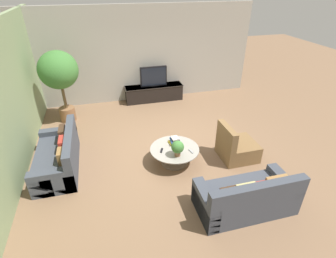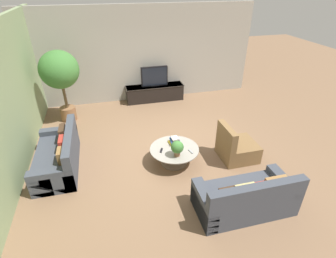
# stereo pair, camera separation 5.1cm
# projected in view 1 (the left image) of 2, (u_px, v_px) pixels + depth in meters

# --- Properties ---
(ground_plane) EXTENTS (24.00, 24.00, 0.00)m
(ground_plane) POSITION_uv_depth(u_px,v_px,m) (168.00, 148.00, 6.49)
(ground_plane) COLOR brown
(back_wall_stone) EXTENTS (7.40, 0.12, 3.00)m
(back_wall_stone) POSITION_uv_depth(u_px,v_px,m) (142.00, 54.00, 8.45)
(back_wall_stone) COLOR #A39E93
(back_wall_stone) RESTS_ON ground
(side_wall_left) EXTENTS (0.12, 7.40, 3.00)m
(side_wall_left) POSITION_uv_depth(u_px,v_px,m) (7.00, 104.00, 5.17)
(side_wall_left) COLOR gray
(side_wall_left) RESTS_ON ground
(media_console) EXTENTS (1.93, 0.50, 0.52)m
(media_console) POSITION_uv_depth(u_px,v_px,m) (154.00, 93.00, 8.87)
(media_console) COLOR black
(media_console) RESTS_ON ground
(television) EXTENTS (0.88, 0.13, 0.65)m
(television) POSITION_uv_depth(u_px,v_px,m) (154.00, 76.00, 8.58)
(television) COLOR black
(television) RESTS_ON media_console
(coffee_table) EXTENTS (1.09, 1.09, 0.39)m
(coffee_table) POSITION_uv_depth(u_px,v_px,m) (175.00, 153.00, 5.86)
(coffee_table) COLOR #756656
(coffee_table) RESTS_ON ground
(couch_by_wall) EXTENTS (0.84, 1.82, 0.84)m
(couch_by_wall) POSITION_uv_depth(u_px,v_px,m) (59.00, 157.00, 5.70)
(couch_by_wall) COLOR #3D424C
(couch_by_wall) RESTS_ON ground
(couch_near_entry) EXTENTS (1.73, 0.84, 0.84)m
(couch_near_entry) POSITION_uv_depth(u_px,v_px,m) (247.00, 197.00, 4.65)
(couch_near_entry) COLOR #3D424C
(couch_near_entry) RESTS_ON ground
(armchair_wicker) EXTENTS (0.80, 0.76, 0.86)m
(armchair_wicker) POSITION_uv_depth(u_px,v_px,m) (236.00, 148.00, 6.04)
(armchair_wicker) COLOR brown
(armchair_wicker) RESTS_ON ground
(potted_palm_tall) EXTENTS (1.05, 1.05, 2.03)m
(potted_palm_tall) POSITION_uv_depth(u_px,v_px,m) (59.00, 73.00, 7.04)
(potted_palm_tall) COLOR brown
(potted_palm_tall) RESTS_ON ground
(potted_plant_tabletop) EXTENTS (0.27, 0.27, 0.36)m
(potted_plant_tabletop) POSITION_uv_depth(u_px,v_px,m) (178.00, 148.00, 5.47)
(potted_plant_tabletop) COLOR brown
(potted_plant_tabletop) RESTS_ON coffee_table
(book_stack) EXTENTS (0.29, 0.29, 0.16)m
(book_stack) POSITION_uv_depth(u_px,v_px,m) (175.00, 141.00, 5.95)
(book_stack) COLOR gold
(book_stack) RESTS_ON coffee_table
(remote_black) EXTENTS (0.10, 0.16, 0.02)m
(remote_black) POSITION_uv_depth(u_px,v_px,m) (162.00, 150.00, 5.72)
(remote_black) COLOR black
(remote_black) RESTS_ON coffee_table
(remote_silver) EXTENTS (0.07, 0.16, 0.02)m
(remote_silver) POSITION_uv_depth(u_px,v_px,m) (191.00, 151.00, 5.70)
(remote_silver) COLOR gray
(remote_silver) RESTS_ON coffee_table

